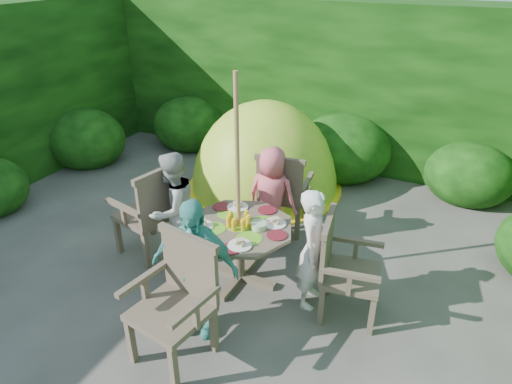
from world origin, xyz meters
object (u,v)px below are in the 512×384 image
at_px(garden_chair_left, 151,210).
at_px(garden_chair_front, 178,298).
at_px(child_right, 314,249).
at_px(dome_tent, 264,187).
at_px(child_left, 173,209).
at_px(child_back, 272,197).
at_px(garden_chair_right, 343,267).
at_px(patio_table, 239,234).
at_px(parasol_pole, 238,186).
at_px(child_front, 195,268).
at_px(garden_chair_back, 283,191).

height_order(garden_chair_left, garden_chair_front, garden_chair_left).
distance_m(child_right, dome_tent, 2.60).
bearing_deg(child_right, child_left, 86.81).
relative_size(child_back, dome_tent, 0.46).
distance_m(garden_chair_right, garden_chair_front, 1.52).
bearing_deg(patio_table, parasol_pole, -167.74).
relative_size(garden_chair_front, child_back, 0.88).
bearing_deg(dome_tent, garden_chair_front, -62.30).
relative_size(garden_chair_right, child_front, 0.73).
relative_size(patio_table, child_back, 0.95).
relative_size(patio_table, child_left, 0.89).
relative_size(garden_chair_back, garden_chair_front, 0.96).
bearing_deg(child_front, patio_table, 77.38).
xyz_separation_m(garden_chair_right, child_right, (-0.29, 0.02, 0.09)).
distance_m(garden_chair_left, child_back, 1.36).
bearing_deg(garden_chair_back, child_right, 117.94).
relative_size(garden_chair_back, dome_tent, 0.38).
xyz_separation_m(garden_chair_left, garden_chair_back, (1.11, 1.10, -0.03)).
distance_m(garden_chair_front, child_right, 1.34).
relative_size(garden_chair_left, child_front, 0.79).
bearing_deg(garden_chair_right, patio_table, 79.67).
bearing_deg(child_left, child_right, 96.93).
bearing_deg(garden_chair_left, child_left, 105.69).
relative_size(garden_chair_right, child_right, 0.79).
xyz_separation_m(garden_chair_right, child_front, (-1.10, -0.78, 0.15)).
bearing_deg(garden_chair_right, garden_chair_back, 34.85).
relative_size(garden_chair_right, garden_chair_front, 0.93).
xyz_separation_m(child_left, child_back, (0.81, 0.79, -0.04)).
bearing_deg(child_back, child_front, 87.04).
xyz_separation_m(garden_chair_front, child_left, (-0.80, 1.10, 0.08)).
height_order(parasol_pole, garden_chair_right, parasol_pole).
distance_m(parasol_pole, child_back, 0.94).
height_order(garden_chair_right, child_left, child_left).
xyz_separation_m(garden_chair_back, child_right, (0.78, -1.10, 0.08)).
distance_m(garden_chair_right, dome_tent, 2.77).
height_order(parasol_pole, garden_chair_left, parasol_pole).
relative_size(parasol_pole, garden_chair_front, 2.09).
bearing_deg(garden_chair_left, parasol_pole, 102.87).
relative_size(garden_chair_back, child_right, 0.82).
relative_size(patio_table, garden_chair_front, 1.09).
bearing_deg(child_left, parasol_pole, 96.93).
distance_m(child_back, dome_tent, 1.54).
height_order(patio_table, garden_chair_back, garden_chair_back).
relative_size(child_front, dome_tent, 0.51).
distance_m(child_left, child_back, 1.13).
xyz_separation_m(child_left, child_front, (0.79, -0.81, 0.03)).
distance_m(garden_chair_back, dome_tent, 1.30).
bearing_deg(garden_chair_front, dome_tent, 111.47).
xyz_separation_m(garden_chair_left, child_right, (1.89, 0.00, 0.05)).
height_order(parasol_pole, child_front, parasol_pole).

